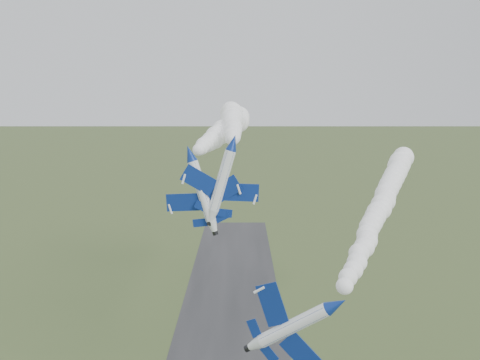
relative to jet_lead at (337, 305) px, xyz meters
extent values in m
cylinder|color=white|center=(0.00, 0.10, -0.02)|extent=(4.45, 7.96, 1.92)
cone|color=navy|center=(-1.67, -4.51, -0.02)|extent=(2.50, 2.57, 1.92)
cone|color=white|center=(1.60, 4.54, -0.02)|extent=(2.38, 2.22, 1.92)
cylinder|color=black|center=(1.92, 5.41, -0.02)|extent=(1.11, 0.85, 0.97)
ellipsoid|color=black|center=(-0.27, -1.92, 0.26)|extent=(2.11, 2.94, 1.28)
cube|color=navy|center=(-1.30, 1.36, 2.22)|extent=(3.06, 2.92, 3.62)
cube|color=navy|center=(1.58, 0.32, -2.42)|extent=(3.06, 2.92, 3.62)
cube|color=navy|center=(0.55, 4.04, 1.21)|extent=(1.38, 1.33, 1.60)
cube|color=navy|center=(2.09, 3.48, -1.26)|extent=(1.38, 1.33, 1.60)
cube|color=navy|center=(2.19, 3.21, 0.64)|extent=(2.16, 1.99, 1.21)
cylinder|color=white|center=(-16.05, 25.27, 11.71)|extent=(3.00, 8.71, 1.91)
cone|color=navy|center=(-16.75, 19.92, 11.71)|extent=(2.18, 2.46, 1.91)
cone|color=white|center=(-15.38, 30.41, 11.71)|extent=(2.13, 2.06, 1.91)
cylinder|color=black|center=(-15.25, 31.42, 11.71)|extent=(1.04, 0.73, 0.97)
ellipsoid|color=black|center=(-16.51, 23.11, 12.26)|extent=(1.64, 3.07, 1.27)
cube|color=navy|center=(-18.79, 26.44, 10.66)|extent=(4.78, 3.00, 1.53)
cube|color=navy|center=(-13.02, 25.69, 12.48)|extent=(4.78, 3.00, 1.53)
cube|color=navy|center=(-17.04, 29.70, 11.23)|extent=(2.10, 1.36, 0.70)
cube|color=navy|center=(-13.96, 29.30, 12.20)|extent=(2.10, 1.36, 0.70)
cube|color=navy|center=(-15.93, 29.31, 12.97)|extent=(0.99, 1.71, 2.17)
cylinder|color=white|center=(-10.09, 24.64, 13.25)|extent=(2.11, 8.60, 1.90)
cone|color=navy|center=(-9.96, 19.24, 13.25)|extent=(1.95, 2.29, 1.90)
cone|color=white|center=(-10.22, 29.84, 13.25)|extent=(1.94, 1.88, 1.90)
cylinder|color=black|center=(-10.25, 30.86, 13.25)|extent=(0.98, 0.63, 0.96)
ellipsoid|color=black|center=(-9.88, 22.45, 13.80)|extent=(1.34, 2.96, 1.27)
cube|color=navy|center=(-13.09, 25.38, 13.96)|extent=(4.60, 2.56, 1.46)
cube|color=navy|center=(-7.23, 25.53, 12.24)|extent=(4.60, 2.56, 1.46)
cube|color=navy|center=(-11.76, 28.88, 13.71)|extent=(2.01, 1.17, 0.67)
cube|color=navy|center=(-8.64, 28.96, 12.79)|extent=(2.01, 1.17, 0.67)
cube|color=navy|center=(-9.82, 28.69, 14.52)|extent=(0.79, 1.65, 2.19)
camera|label=1|loc=(-8.93, -47.83, 19.07)|focal=40.00mm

